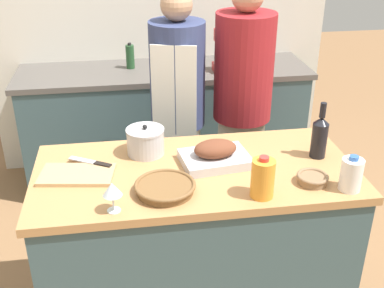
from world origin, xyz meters
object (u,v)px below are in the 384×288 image
mixing_bowl (312,178)px  condiment_bottle_short (130,57)px  wine_bottle_green (320,136)px  stock_pot (146,141)px  stand_mixer (226,54)px  knife_chef (92,162)px  juice_jug (263,178)px  roasting_pan (215,155)px  person_cook_aproned (178,107)px  wine_glass_left (112,190)px  person_cook_guest (242,100)px  wicker_basket (165,187)px  cutting_board (77,175)px  condiment_bottle_tall (247,52)px  milk_jug (351,174)px

mixing_bowl → condiment_bottle_short: 1.93m
mixing_bowl → wine_bottle_green: bearing=63.5°
stock_pot → stand_mixer: 1.37m
knife_chef → condiment_bottle_short: condiment_bottle_short is taller
juice_jug → condiment_bottle_short: (-0.49, 1.84, 0.01)m
roasting_pan → stock_pot: 0.36m
mixing_bowl → person_cook_aproned: bearing=115.4°
condiment_bottle_short → wine_glass_left: bearing=-94.3°
wine_bottle_green → person_cook_guest: person_cook_guest is taller
wicker_basket → cutting_board: size_ratio=0.75×
wicker_basket → person_cook_guest: person_cook_guest is taller
condiment_bottle_short → person_cook_guest: size_ratio=0.12×
cutting_board → juice_jug: juice_jug is taller
person_cook_aproned → juice_jug: bearing=-63.6°
stand_mixer → wicker_basket: bearing=-111.2°
stock_pot → person_cook_aproned: 0.67m
cutting_board → condiment_bottle_tall: size_ratio=1.84×
wicker_basket → condiment_bottle_short: (-0.08, 1.75, 0.08)m
condiment_bottle_short → person_cook_guest: bearing=-48.2°
knife_chef → condiment_bottle_tall: (1.13, 1.44, 0.08)m
condiment_bottle_short → person_cook_aproned: (0.26, -0.75, -0.12)m
wine_bottle_green → condiment_bottle_short: 1.76m
wine_bottle_green → condiment_bottle_short: wine_bottle_green is taller
person_cook_guest → wicker_basket: bearing=-107.7°
roasting_pan → knife_chef: 0.59m
wine_bottle_green → person_cook_guest: bearing=103.7°
wicker_basket → milk_jug: 0.81m
roasting_pan → mixing_bowl: size_ratio=2.44×
cutting_board → mixing_bowl: 1.08m
wicker_basket → stand_mixer: 1.69m
condiment_bottle_tall → condiment_bottle_short: (-0.89, 0.03, -0.00)m
knife_chef → person_cook_guest: person_cook_guest is taller
person_cook_guest → milk_jug: bearing=-65.8°
wine_glass_left → condiment_bottle_tall: 2.10m
cutting_board → mixing_bowl: size_ratio=2.53×
milk_jug → person_cook_aproned: person_cook_aproned is taller
wicker_basket → stock_pot: bearing=98.9°
milk_jug → condiment_bottle_tall: condiment_bottle_tall is taller
condiment_bottle_tall → person_cook_guest: size_ratio=0.12×
cutting_board → person_cook_guest: 1.27m
stand_mixer → person_cook_guest: bearing=-91.5°
mixing_bowl → condiment_bottle_tall: (0.14, 1.75, 0.08)m
roasting_pan → wine_bottle_green: size_ratio=1.22×
mixing_bowl → knife_chef: (-0.99, 0.31, -0.00)m
wine_glass_left → knife_chef: 0.42m
cutting_board → stock_pot: stock_pot is taller
wine_bottle_green → person_cook_guest: 0.81m
cutting_board → person_cook_aproned: size_ratio=0.22×
wicker_basket → knife_chef: wicker_basket is taller
juice_jug → milk_jug: (0.40, -0.01, -0.01)m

